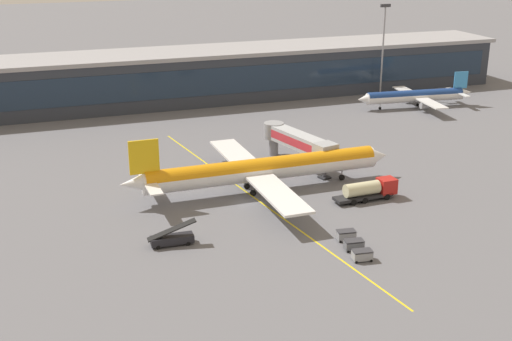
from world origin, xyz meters
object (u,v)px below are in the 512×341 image
at_px(baggage_cart_0, 362,255).
at_px(belt_loader, 172,238).
at_px(main_airliner, 262,169).
at_px(baggage_cart_2, 346,235).
at_px(baggage_cart_1, 354,245).
at_px(fuel_tanker, 369,190).
at_px(commuter_jet_far, 416,96).

bearing_deg(baggage_cart_0, belt_loader, 150.17).
height_order(main_airliner, baggage_cart_2, main_airliner).
bearing_deg(belt_loader, main_airliner, 39.13).
xyz_separation_m(main_airliner, baggage_cart_1, (4.22, -25.39, -3.05)).
distance_m(fuel_tanker, baggage_cart_1, 19.14).
relative_size(main_airliner, baggage_cart_0, 16.90).
height_order(fuel_tanker, belt_loader, belt_loader).
relative_size(belt_loader, commuter_jet_far, 0.23).
xyz_separation_m(main_airliner, baggage_cart_0, (3.82, -28.56, -3.05)).
xyz_separation_m(belt_loader, commuter_jet_far, (74.71, 56.44, 1.96)).
relative_size(fuel_tanker, baggage_cart_0, 3.85).
xyz_separation_m(baggage_cart_1, commuter_jet_far, (51.47, 66.35, 2.17)).
height_order(baggage_cart_1, commuter_jet_far, commuter_jet_far).
xyz_separation_m(baggage_cart_2, commuter_jet_far, (51.06, 63.18, 2.17)).
relative_size(belt_loader, baggage_cart_1, 2.46).
relative_size(main_airliner, commuter_jet_far, 1.55).
xyz_separation_m(baggage_cart_1, baggage_cart_2, (0.41, 3.17, 0.00)).
distance_m(main_airliner, fuel_tanker, 18.12).
bearing_deg(fuel_tanker, commuter_jet_far, 51.34).
relative_size(baggage_cart_0, baggage_cart_2, 1.00).
bearing_deg(fuel_tanker, baggage_cart_1, -124.89).
bearing_deg(fuel_tanker, belt_loader, -170.42).
distance_m(belt_loader, baggage_cart_1, 25.26).
relative_size(fuel_tanker, belt_loader, 1.57).
distance_m(baggage_cart_2, commuter_jet_far, 81.26).
distance_m(baggage_cart_0, baggage_cart_2, 6.40).
xyz_separation_m(main_airliner, fuel_tanker, (15.16, -9.70, -2.09)).
xyz_separation_m(main_airliner, commuter_jet_far, (55.69, 40.97, -0.88)).
bearing_deg(belt_loader, fuel_tanker, 9.58).
xyz_separation_m(belt_loader, baggage_cart_1, (23.24, -9.91, -0.21)).
height_order(baggage_cart_1, baggage_cart_2, same).
height_order(belt_loader, commuter_jet_far, commuter_jet_far).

